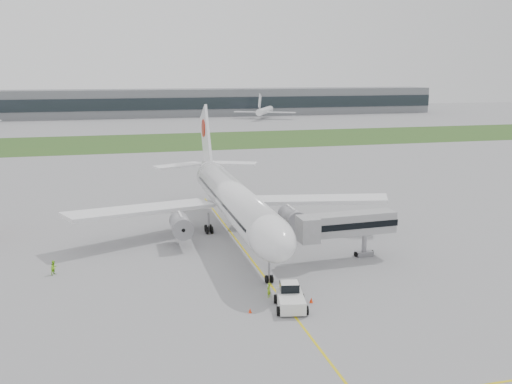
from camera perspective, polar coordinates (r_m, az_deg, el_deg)
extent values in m
plane|color=gray|center=(79.85, -1.60, -5.29)|extent=(600.00, 600.00, 0.00)
cube|color=#305921|center=(196.51, -9.42, 4.98)|extent=(600.00, 50.00, 0.02)
cube|color=slate|center=(305.26, -11.35, 8.72)|extent=(320.00, 22.00, 14.00)
cube|color=#20272D|center=(294.29, -11.23, 8.60)|extent=(320.00, 0.60, 6.00)
cylinder|color=white|center=(82.16, -2.25, -0.74)|extent=(5.00, 38.00, 5.00)
ellipsoid|color=white|center=(63.85, 1.46, -4.52)|extent=(5.00, 11.00, 5.00)
cube|color=black|center=(62.67, 1.72, -3.99)|extent=(3.20, 1.54, 1.14)
cone|color=white|center=(103.21, -4.83, 2.33)|extent=(5.00, 10.53, 6.16)
cube|color=white|center=(82.74, -11.37, -1.74)|extent=(22.13, 13.52, 1.70)
cube|color=white|center=(87.86, 5.80, -0.75)|extent=(22.13, 13.52, 1.70)
cylinder|color=gray|center=(79.14, -7.53, -3.28)|extent=(2.70, 5.20, 2.70)
cylinder|color=gray|center=(82.46, 3.58, -2.57)|extent=(2.70, 5.20, 2.70)
cube|color=white|center=(103.94, -5.02, 5.23)|extent=(0.45, 10.90, 12.76)
cylinder|color=#A31809|center=(104.71, -5.13, 6.38)|extent=(0.60, 3.20, 3.20)
cube|color=white|center=(104.90, -7.76, 2.64)|extent=(9.54, 6.34, 0.35)
cube|color=white|center=(106.49, -2.41, 2.88)|extent=(9.54, 6.34, 0.35)
cylinder|color=gray|center=(65.57, 1.32, -7.79)|extent=(0.24, 0.24, 3.10)
cylinder|color=black|center=(85.69, -4.74, -3.72)|extent=(1.40, 1.10, 1.10)
cylinder|color=black|center=(86.94, -0.57, -3.45)|extent=(1.40, 1.10, 1.10)
cube|color=white|center=(59.17, 3.49, -10.83)|extent=(3.40, 5.04, 1.24)
cube|color=white|center=(59.92, 3.36, -9.47)|extent=(2.13, 1.97, 1.03)
cube|color=black|center=(59.90, 3.36, -9.42)|extent=(2.19, 2.03, 0.88)
cylinder|color=black|center=(60.58, 1.98, -10.62)|extent=(0.53, 0.98, 0.93)
cylinder|color=black|center=(60.90, 4.63, -10.53)|extent=(0.53, 0.98, 0.93)
cylinder|color=black|center=(57.76, 2.28, -11.81)|extent=(0.53, 0.98, 0.93)
cylinder|color=black|center=(58.09, 5.07, -11.70)|extent=(0.53, 0.98, 0.93)
cube|color=gray|center=(73.63, 9.17, -3.15)|extent=(12.74, 3.36, 2.70)
cube|color=black|center=(73.63, 9.17, -3.15)|extent=(12.93, 3.46, 0.81)
cube|color=gray|center=(70.47, 5.21, -3.73)|extent=(2.34, 3.07, 3.07)
cylinder|color=gray|center=(76.05, 10.77, -5.05)|extent=(0.63, 0.63, 3.43)
cube|color=gray|center=(76.47, 10.73, -6.05)|extent=(2.23, 1.37, 0.63)
cylinder|color=black|center=(75.94, 9.95, -6.15)|extent=(0.30, 0.64, 0.63)
cylinder|color=black|center=(77.01, 11.51, -5.95)|extent=(0.30, 0.64, 0.63)
cone|color=#FF360D|center=(58.36, -0.60, -11.77)|extent=(0.35, 0.35, 0.49)
cone|color=#FF360D|center=(60.98, 5.55, -10.71)|extent=(0.41, 0.41, 0.56)
imported|color=#8FC420|center=(61.85, 1.28, -9.79)|extent=(0.70, 0.68, 1.62)
imported|color=#8EDD24|center=(72.38, -19.55, -7.14)|extent=(1.05, 1.08, 1.76)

